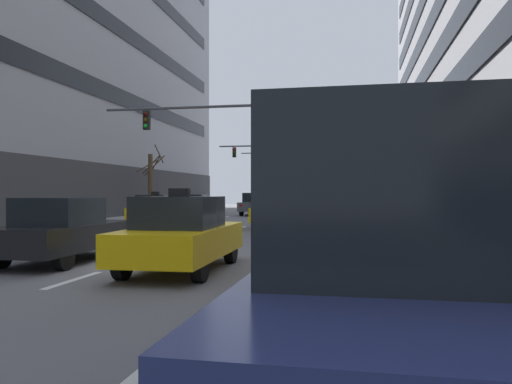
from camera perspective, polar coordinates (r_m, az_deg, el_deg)
name	(u,v)px	position (r m, az deg, el deg)	size (l,w,h in m)	color
ground_plane	(138,260)	(13.18, -13.17, -7.48)	(120.00, 120.00, 0.00)	slate
sidewalk_right	(488,266)	(12.40, 24.74, -7.62)	(3.03, 80.00, 0.14)	gray
lane_stripe_l1_s4	(62,248)	(16.52, -21.11, -5.96)	(0.16, 2.00, 0.01)	silver
lane_stripe_l1_s5	(132,235)	(20.91, -13.80, -4.72)	(0.16, 2.00, 0.01)	silver
lane_stripe_l1_s6	(175,227)	(25.52, -9.10, -3.88)	(0.16, 2.00, 0.01)	silver
lane_stripe_l1_s7	(204,221)	(30.26, -5.85, -3.28)	(0.16, 2.00, 0.01)	silver
lane_stripe_l1_s8	(225,217)	(35.07, -3.50, -2.84)	(0.16, 2.00, 0.01)	silver
lane_stripe_l1_s9	(241,214)	(39.93, -1.71, -2.50)	(0.16, 2.00, 0.01)	silver
lane_stripe_l1_s10	(253,212)	(44.82, -0.32, -2.24)	(0.16, 2.00, 0.01)	silver
lane_stripe_l2_s3	(74,280)	(10.54, -19.92, -9.32)	(0.16, 2.00, 0.01)	silver
lane_stripe_l2_s4	(167,251)	(15.01, -10.04, -6.55)	(0.16, 2.00, 0.01)	silver
lane_stripe_l2_s5	(214,236)	(19.74, -4.83, -5.00)	(0.16, 2.00, 0.01)	silver
lane_stripe_l2_s6	(241,227)	(24.58, -1.66, -4.03)	(0.16, 2.00, 0.01)	silver
lane_stripe_l2_s7	(260,222)	(29.47, 0.46, -3.37)	(0.16, 2.00, 0.01)	silver
lane_stripe_l2_s8	(273,217)	(34.39, 1.97, -2.90)	(0.16, 2.00, 0.01)	silver
lane_stripe_l2_s9	(283,214)	(39.33, 3.10, -2.54)	(0.16, 2.00, 0.01)	silver
lane_stripe_l2_s10	(291,212)	(44.29, 3.98, -2.27)	(0.16, 2.00, 0.01)	silver
lane_stripe_l3_s3	(243,286)	(9.30, -1.43, -10.57)	(0.16, 2.00, 0.01)	silver
lane_stripe_l3_s4	(282,253)	(14.17, 2.92, -6.94)	(0.16, 2.00, 0.01)	silver
lane_stripe_l3_s5	(300,238)	(19.11, 5.01, -5.16)	(0.16, 2.00, 0.01)	silver
lane_stripe_l3_s6	(311,228)	(24.07, 6.23, -4.11)	(0.16, 2.00, 0.01)	silver
lane_stripe_l3_s7	(318,222)	(29.05, 7.03, -3.42)	(0.16, 2.00, 0.01)	silver
lane_stripe_l3_s8	(323,218)	(34.03, 7.60, -2.93)	(0.16, 2.00, 0.01)	silver
lane_stripe_l3_s9	(327,215)	(39.02, 8.02, -2.56)	(0.16, 2.00, 0.01)	silver
lane_stripe_l3_s10	(330,212)	(44.01, 8.35, -2.28)	(0.16, 2.00, 0.01)	silver
taxi_driving_0	(181,234)	(11.07, -8.42, -4.74)	(1.87, 4.34, 1.79)	black
car_driving_1	(256,204)	(37.96, 0.04, -1.39)	(2.02, 4.55, 1.68)	black
taxi_driving_2	(156,210)	(27.62, -11.20, -1.98)	(1.81, 4.23, 1.75)	black
car_driving_3	(194,206)	(33.86, -6.99, -1.63)	(1.92, 4.27, 1.58)	black
car_driving_4	(62,230)	(13.23, -21.04, -4.06)	(1.85, 4.25, 1.58)	black
car_driving_5	(297,206)	(34.30, 4.61, -1.55)	(1.97, 4.46, 1.65)	black
taxi_driving_6	(279,210)	(24.27, 2.58, -2.09)	(2.08, 4.63, 1.89)	black
car_parked_0	(410,285)	(3.60, 16.99, -10.04)	(1.91, 4.49, 2.16)	black
car_parked_1	(373,227)	(9.75, 13.11, -3.91)	(1.82, 4.34, 2.10)	black
traffic_signal_0	(291,130)	(21.63, 3.94, 7.00)	(12.96, 0.35, 5.84)	#4C4C51
traffic_signal_1	(316,158)	(41.78, 6.76, 3.89)	(13.09, 0.35, 6.18)	#4C4C51
traffic_signal_2	(322,163)	(52.10, 7.43, 3.29)	(13.50, 0.34, 6.31)	#4C4C51
street_tree_0	(151,183)	(34.44, -11.82, 1.05)	(1.86, 1.82, 4.71)	#4C3823
pedestrian_0	(414,204)	(24.77, 17.46, -1.33)	(0.29, 0.51, 1.74)	brown
pedestrian_1	(420,204)	(27.07, 18.05, -1.35)	(0.51, 0.30, 1.65)	#383D59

